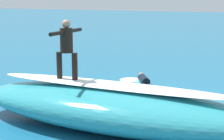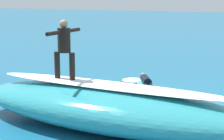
% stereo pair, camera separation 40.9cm
% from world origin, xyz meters
% --- Properties ---
extents(ground_plane, '(120.00, 120.00, 0.00)m').
position_xyz_m(ground_plane, '(0.00, 0.00, 0.00)').
color(ground_plane, '#196084').
extents(wave_crest, '(8.10, 3.18, 1.12)m').
position_xyz_m(wave_crest, '(0.41, 2.77, 0.56)').
color(wave_crest, teal).
rests_on(wave_crest, ground_plane).
extents(wave_foam_lip, '(6.78, 1.44, 0.08)m').
position_xyz_m(wave_foam_lip, '(0.41, 2.77, 1.16)').
color(wave_foam_lip, white).
rests_on(wave_foam_lip, wave_crest).
extents(surfboard_riding, '(1.88, 0.62, 0.08)m').
position_xyz_m(surfboard_riding, '(1.74, 2.66, 1.16)').
color(surfboard_riding, silver).
rests_on(surfboard_riding, wave_crest).
extents(surfer_riding, '(0.63, 1.50, 1.58)m').
position_xyz_m(surfer_riding, '(1.74, 2.66, 2.12)').
color(surfer_riding, black).
rests_on(surfer_riding, surfboard_riding).
extents(surfboard_paddling, '(1.44, 2.03, 0.09)m').
position_xyz_m(surfboard_paddling, '(0.97, -2.09, 0.05)').
color(surfboard_paddling, '#33B2D1').
rests_on(surfboard_paddling, ground_plane).
extents(surfer_paddling, '(1.04, 1.66, 0.32)m').
position_xyz_m(surfer_paddling, '(0.91, -1.97, 0.23)').
color(surfer_paddling, black).
rests_on(surfer_paddling, surfboard_paddling).
extents(foam_patch_near, '(0.63, 0.64, 0.09)m').
position_xyz_m(foam_patch_near, '(-2.33, 1.55, 0.04)').
color(foam_patch_near, white).
rests_on(foam_patch_near, ground_plane).
extents(foam_patch_mid, '(1.01, 1.22, 0.17)m').
position_xyz_m(foam_patch_mid, '(2.77, 0.54, 0.09)').
color(foam_patch_mid, white).
rests_on(foam_patch_mid, ground_plane).
extents(foam_patch_far, '(0.94, 0.93, 0.09)m').
position_xyz_m(foam_patch_far, '(1.70, -2.73, 0.05)').
color(foam_patch_far, white).
rests_on(foam_patch_far, ground_plane).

